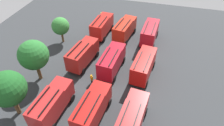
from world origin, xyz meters
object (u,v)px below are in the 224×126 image
Objects in this scene: fire_truck_8 at (102,26)px; firefighter_0 at (92,79)px; traffic_cone_0 at (95,82)px; fire_truck_1 at (144,65)px; fire_truck_6 at (52,103)px; tree_2 at (60,26)px; fire_truck_0 at (132,118)px; fire_truck_7 at (83,54)px; fire_truck_5 at (125,29)px; traffic_cone_1 at (89,37)px; firefighter_1 at (101,16)px; tree_0 at (8,89)px; fire_truck_3 at (92,108)px; tree_1 at (34,55)px; fire_truck_2 at (150,32)px; traffic_cone_2 at (89,44)px; fire_truck_4 at (112,61)px.

firefighter_0 is at bearing -165.23° from fire_truck_8.
fire_truck_1 is at bearing -60.38° from traffic_cone_0.
tree_2 is at bearing 26.84° from fire_truck_6.
fire_truck_0 is at bearing -173.11° from fire_truck_1.
traffic_cone_0 is at bearing -131.71° from fire_truck_7.
fire_truck_5 reaches higher than traffic_cone_1.
tree_0 is (-27.78, 2.80, 3.76)m from firefighter_1.
fire_truck_6 is at bearing -88.62° from firefighter_1.
fire_truck_0 and fire_truck_5 have the same top height.
fire_truck_3 is 1.07× the size of tree_0.
fire_truck_8 is (20.20, -0.34, 0.00)m from fire_truck_6.
tree_1 reaches higher than fire_truck_1.
tree_0 is at bearing 101.98° from fire_truck_0.
tree_0 is 11.92m from traffic_cone_0.
fire_truck_5 is 7.42m from traffic_cone_1.
fire_truck_5 is 1.00× the size of fire_truck_7.
fire_truck_0 is 22.69m from tree_2.
tree_2 is (-4.35, 16.38, 1.30)m from fire_truck_2.
fire_truck_6 is at bearing -76.50° from tree_0.
fire_truck_0 is 10.31× the size of traffic_cone_1.
traffic_cone_1 is (-1.99, 11.87, -1.79)m from fire_truck_2.
fire_truck_1 is at bearing -56.09° from firefighter_1.
fire_truck_7 is at bearing -177.73° from fire_truck_8.
fire_truck_5 is (9.80, 5.16, 0.00)m from fire_truck_1.
traffic_cone_2 is at bearing -11.96° from tree_0.
fire_truck_4 is at bearing -86.20° from fire_truck_7.
tree_1 is at bearing 114.30° from fire_truck_1.
fire_truck_4 is 12.95m from tree_2.
fire_truck_7 reaches higher than firefighter_1.
fire_truck_2 is at bearing -85.95° from fire_truck_8.
tree_0 is (-21.32, 14.66, 2.51)m from fire_truck_2.
fire_truck_1 reaches higher than firefighter_0.
fire_truck_0 is 1.00× the size of fire_truck_3.
fire_truck_2 is 10.01× the size of traffic_cone_2.
fire_truck_4 is (9.68, 5.07, 0.00)m from fire_truck_0.
fire_truck_4 is at bearing 99.76° from fire_truck_1.
fire_truck_0 is at bearing -107.94° from tree_1.
tree_0 is at bearing 108.28° from fire_truck_6.
firefighter_0 is at bearing 55.85° from fire_truck_0.
fire_truck_1 is (9.95, 0.03, 0.00)m from fire_truck_0.
fire_truck_2 is at bearing -46.15° from tree_1.
fire_truck_6 is at bearing 152.62° from traffic_cone_0.
fire_truck_2 is 20.13m from fire_truck_3.
firefighter_1 is (16.11, 1.91, -1.25)m from fire_truck_7.
fire_truck_6 is at bearing -169.22° from firefighter_0.
fire_truck_3 is at bearing -78.27° from fire_truck_6.
fire_truck_7 is (0.41, 5.11, 0.00)m from fire_truck_4.
fire_truck_1 is at bearing -72.44° from tree_1.
fire_truck_3 is 0.99× the size of fire_truck_5.
traffic_cone_0 is (5.89, 1.82, -1.78)m from fire_truck_3.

